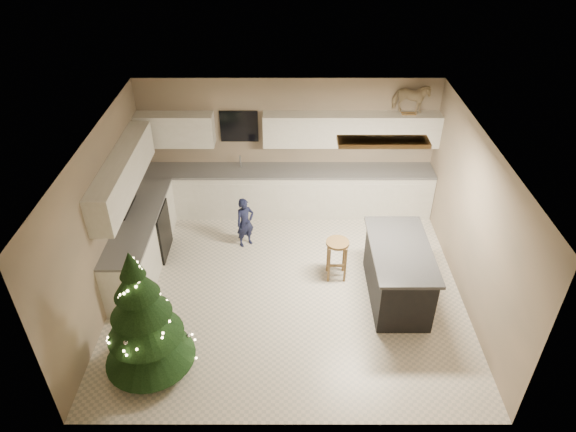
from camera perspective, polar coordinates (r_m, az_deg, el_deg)
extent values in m
plane|color=beige|center=(8.43, 0.00, -7.82)|extent=(5.50, 5.50, 0.00)
cube|color=tan|center=(9.77, 0.00, 7.87)|extent=(5.50, 0.02, 2.60)
cube|color=tan|center=(5.75, 0.00, -14.98)|extent=(5.50, 0.02, 2.60)
cube|color=tan|center=(8.10, -19.86, -0.52)|extent=(0.02, 5.00, 2.60)
cube|color=tan|center=(8.10, 19.85, -0.52)|extent=(0.02, 5.00, 2.60)
cube|color=silver|center=(6.95, 0.00, 8.26)|extent=(5.50, 5.00, 0.02)
cube|color=brown|center=(7.18, 10.53, 8.12)|extent=(1.25, 0.32, 0.06)
cube|color=white|center=(7.20, 10.50, 7.87)|extent=(1.15, 0.24, 0.02)
cube|color=white|center=(9.92, 0.00, 2.70)|extent=(5.48, 0.60, 0.90)
cube|color=white|center=(8.94, -15.92, -2.80)|extent=(0.60, 2.60, 0.90)
cube|color=slate|center=(9.67, 0.00, 5.04)|extent=(5.48, 0.62, 0.04)
cube|color=slate|center=(8.68, -16.34, -0.32)|extent=(0.62, 2.60, 0.04)
cube|color=white|center=(9.66, -12.42, 9.35)|extent=(1.40, 0.35, 0.60)
cube|color=white|center=(9.51, 7.04, 9.50)|extent=(3.20, 0.35, 0.60)
cube|color=white|center=(8.42, -17.87, 4.53)|extent=(0.35, 2.60, 0.60)
cube|color=black|center=(9.61, -5.45, 9.89)|extent=(0.70, 0.04, 0.60)
cube|color=#99999E|center=(9.73, -5.32, 4.94)|extent=(0.55, 0.40, 0.06)
cylinder|color=#99999E|center=(9.75, -5.33, 6.05)|extent=(0.03, 0.03, 0.24)
cube|color=black|center=(9.17, -15.37, -1.67)|extent=(0.64, 0.75, 0.90)
cube|color=black|center=(8.91, -17.50, 1.47)|extent=(0.10, 0.75, 0.30)
cube|color=black|center=(8.15, 12.07, -6.33)|extent=(0.80, 1.60, 0.90)
cube|color=black|center=(7.85, 12.48, -3.69)|extent=(0.90, 1.70, 0.05)
cylinder|color=brown|center=(8.22, 5.54, -2.98)|extent=(0.37, 0.37, 0.04)
cylinder|color=brown|center=(8.33, 4.57, -5.49)|extent=(0.04, 0.04, 0.67)
cylinder|color=brown|center=(8.36, 6.38, -5.47)|extent=(0.04, 0.04, 0.67)
cylinder|color=brown|center=(8.53, 4.45, -4.35)|extent=(0.04, 0.04, 0.67)
cylinder|color=brown|center=(8.56, 6.22, -4.34)|extent=(0.04, 0.04, 0.67)
cube|color=brown|center=(8.52, 5.36, -5.51)|extent=(0.29, 0.03, 0.03)
cylinder|color=#3F2816|center=(7.45, -14.90, -15.10)|extent=(0.11, 0.11, 0.26)
cone|color=black|center=(7.20, -15.31, -13.27)|extent=(1.19, 1.19, 0.62)
cone|color=black|center=(6.92, -15.81, -11.05)|extent=(0.98, 0.98, 0.53)
cone|color=black|center=(6.68, -16.28, -8.92)|extent=(0.77, 0.77, 0.48)
cone|color=black|center=(6.48, -16.71, -6.93)|extent=(0.56, 0.56, 0.44)
cone|color=black|center=(6.32, -17.10, -5.13)|extent=(0.32, 0.32, 0.35)
sphere|color=#FFD88C|center=(7.26, -10.07, -14.92)|extent=(0.03, 0.03, 0.03)
sphere|color=#FFD88C|center=(7.38, -10.31, -13.36)|extent=(0.03, 0.03, 0.03)
sphere|color=#FFD88C|center=(7.49, -11.17, -12.05)|extent=(0.03, 0.03, 0.03)
sphere|color=#FFD88C|center=(7.58, -12.48, -11.12)|extent=(0.03, 0.03, 0.03)
sphere|color=#FFD88C|center=(7.62, -14.05, -10.62)|extent=(0.03, 0.03, 0.03)
sphere|color=#FFD88C|center=(7.61, -15.68, -10.53)|extent=(0.03, 0.03, 0.03)
sphere|color=#FFD88C|center=(7.55, -17.18, -10.81)|extent=(0.03, 0.03, 0.03)
sphere|color=#FFD88C|center=(7.45, -18.39, -11.39)|extent=(0.03, 0.03, 0.03)
sphere|color=#FFD88C|center=(7.31, -19.16, -12.16)|extent=(0.03, 0.03, 0.03)
sphere|color=#FFD88C|center=(7.15, -19.41, -12.97)|extent=(0.03, 0.03, 0.03)
sphere|color=#FFD88C|center=(6.99, -19.11, -13.69)|extent=(0.03, 0.03, 0.03)
sphere|color=#FFD88C|center=(6.85, -18.30, -14.17)|extent=(0.03, 0.03, 0.03)
sphere|color=#FFD88C|center=(6.74, -17.13, -14.29)|extent=(0.03, 0.03, 0.03)
sphere|color=#FFD88C|center=(6.68, -15.80, -14.02)|extent=(0.03, 0.03, 0.03)
sphere|color=#FFD88C|center=(6.66, -14.54, -13.36)|extent=(0.03, 0.03, 0.03)
sphere|color=#FFD88C|center=(6.68, -13.57, -12.42)|extent=(0.03, 0.03, 0.03)
sphere|color=#FFD88C|center=(6.73, -13.02, -11.33)|extent=(0.03, 0.03, 0.03)
sphere|color=#FFD88C|center=(6.79, -12.93, -10.23)|extent=(0.03, 0.03, 0.03)
sphere|color=#FFD88C|center=(6.86, -13.28, -9.24)|extent=(0.03, 0.03, 0.03)
sphere|color=#FFD88C|center=(6.91, -13.96, -8.46)|extent=(0.03, 0.03, 0.03)
sphere|color=#FFD88C|center=(6.94, -14.86, -7.92)|extent=(0.03, 0.03, 0.03)
sphere|color=#FFD88C|center=(6.94, -15.85, -7.64)|extent=(0.03, 0.03, 0.03)
sphere|color=#FFD88C|center=(6.90, -16.79, -7.57)|extent=(0.03, 0.03, 0.03)
sphere|color=#FFD88C|center=(6.84, -17.58, -7.68)|extent=(0.03, 0.03, 0.03)
sphere|color=#FFD88C|center=(6.76, -18.13, -7.90)|extent=(0.03, 0.03, 0.03)
sphere|color=#FFD88C|center=(6.67, -18.39, -8.13)|extent=(0.03, 0.03, 0.03)
sphere|color=#FFD88C|center=(6.57, -18.36, -8.31)|extent=(0.03, 0.03, 0.03)
sphere|color=#FFD88C|center=(6.49, -18.08, -8.38)|extent=(0.03, 0.03, 0.03)
sphere|color=#FFD88C|center=(6.42, -17.62, -8.27)|extent=(0.03, 0.03, 0.03)
sphere|color=#FFD88C|center=(6.37, -17.10, -7.99)|extent=(0.03, 0.03, 0.03)
sphere|color=#FFD88C|center=(6.34, -16.61, -7.56)|extent=(0.03, 0.03, 0.03)
sphere|color=#FFD88C|center=(6.33, -16.25, -7.01)|extent=(0.03, 0.03, 0.03)
sphere|color=#FFD88C|center=(6.33, -16.06, -6.43)|extent=(0.03, 0.03, 0.03)
sphere|color=#FFD88C|center=(6.34, -16.06, -5.85)|extent=(0.03, 0.03, 0.03)
sphere|color=#FFD88C|center=(6.34, -16.22, -5.32)|extent=(0.03, 0.03, 0.03)
sphere|color=#FFD88C|center=(6.33, -16.49, -4.89)|extent=(0.03, 0.03, 0.03)
sphere|color=#FFD88C|center=(6.32, -16.80, -4.53)|extent=(0.03, 0.03, 0.03)
sphere|color=silver|center=(7.16, -11.02, -14.06)|extent=(0.06, 0.06, 0.06)
sphere|color=silver|center=(7.42, -16.81, -10.50)|extent=(0.06, 0.06, 0.06)
sphere|color=silver|center=(6.76, -17.35, -13.35)|extent=(0.06, 0.06, 0.06)
sphere|color=silver|center=(6.79, -13.67, -9.59)|extent=(0.06, 0.06, 0.06)
sphere|color=silver|center=(6.78, -17.45, -7.87)|extent=(0.06, 0.06, 0.06)
sphere|color=silver|center=(6.41, -16.92, -7.85)|extent=(0.06, 0.06, 0.06)
sphere|color=silver|center=(6.37, -16.67, -5.48)|extent=(0.06, 0.06, 0.06)
imported|color=black|center=(9.05, -4.78, -0.73)|extent=(0.41, 0.38, 0.94)
cube|color=brown|center=(9.52, 13.30, 10.92)|extent=(0.25, 0.02, 0.02)
cube|color=brown|center=(9.59, 13.21, 11.11)|extent=(0.25, 0.02, 0.02)
imported|color=#CFB491|center=(9.45, 13.48, 12.58)|extent=(0.70, 0.44, 0.54)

